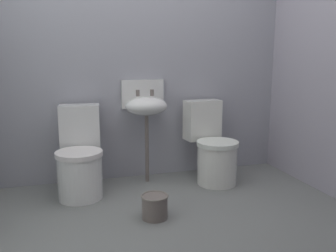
% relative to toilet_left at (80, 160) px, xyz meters
% --- Properties ---
extents(ground_plane, '(3.35, 2.93, 0.08)m').
position_rel_toilet_left_xyz_m(ground_plane, '(0.63, -0.92, -0.36)').
color(ground_plane, slate).
extents(wall_back, '(3.35, 0.10, 2.43)m').
position_rel_toilet_left_xyz_m(wall_back, '(0.63, 0.40, 0.89)').
color(wall_back, '#9999A5').
rests_on(wall_back, ground).
extents(toilet_left, '(0.44, 0.62, 0.78)m').
position_rel_toilet_left_xyz_m(toilet_left, '(0.00, 0.00, 0.00)').
color(toilet_left, silver).
rests_on(toilet_left, ground).
extents(toilet_right, '(0.46, 0.64, 0.78)m').
position_rel_toilet_left_xyz_m(toilet_right, '(1.26, 0.00, 0.00)').
color(toilet_right, silver).
rests_on(toilet_right, ground).
extents(sink, '(0.42, 0.35, 0.99)m').
position_rel_toilet_left_xyz_m(sink, '(0.64, 0.19, 0.43)').
color(sink, '#6A5F5A').
rests_on(sink, ground).
extents(bucket, '(0.21, 0.21, 0.19)m').
position_rel_toilet_left_xyz_m(bucket, '(0.51, -0.65, -0.22)').
color(bucket, '#6A5F5A').
rests_on(bucket, ground).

